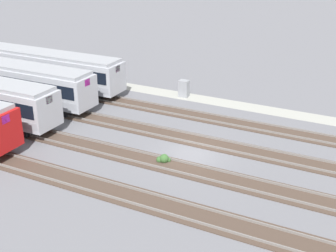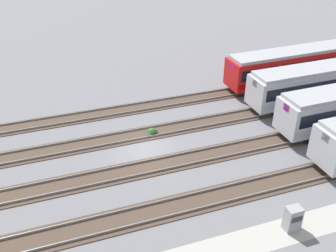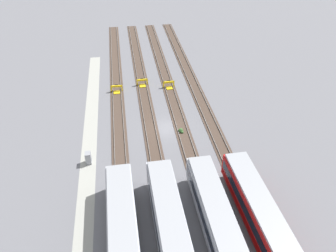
% 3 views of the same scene
% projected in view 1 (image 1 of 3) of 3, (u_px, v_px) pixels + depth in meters
% --- Properties ---
extents(ground_plane, '(400.00, 400.00, 0.00)m').
position_uv_depth(ground_plane, '(192.00, 154.00, 32.98)').
color(ground_plane, slate).
extents(service_walkway, '(54.00, 2.00, 0.01)m').
position_uv_depth(service_walkway, '(243.00, 106.00, 41.91)').
color(service_walkway, '#9E9E93').
rests_on(service_walkway, ground).
extents(rail_track_nearest, '(90.00, 2.23, 0.21)m').
position_uv_depth(rail_track_nearest, '(226.00, 121.00, 38.55)').
color(rail_track_nearest, '#47382D').
rests_on(rail_track_nearest, ground).
extents(rail_track_near_inner, '(90.00, 2.24, 0.21)m').
position_uv_depth(rail_track_near_inner, '(204.00, 142.00, 34.83)').
color(rail_track_near_inner, '#47382D').
rests_on(rail_track_near_inner, ground).
extents(rail_track_middle, '(90.00, 2.24, 0.21)m').
position_uv_depth(rail_track_middle, '(177.00, 167.00, 31.10)').
color(rail_track_middle, '#47382D').
rests_on(rail_track_middle, ground).
extents(rail_track_far_inner, '(90.00, 2.23, 0.21)m').
position_uv_depth(rail_track_far_inner, '(143.00, 200.00, 27.38)').
color(rail_track_far_inner, '#47382D').
rests_on(rail_track_far_inner, ground).
extents(subway_car_front_row_left_inner, '(18.04, 3.11, 3.70)m').
position_uv_depth(subway_car_front_row_left_inner, '(41.00, 67.00, 46.08)').
color(subway_car_front_row_left_inner, '#ADAFB7').
rests_on(subway_car_front_row_left_inner, ground).
extents(subway_car_front_row_centre, '(18.04, 3.09, 3.70)m').
position_uv_depth(subway_car_front_row_centre, '(7.00, 80.00, 42.38)').
color(subway_car_front_row_centre, '#ADAFB7').
rests_on(subway_car_front_row_centre, ground).
extents(electrical_cabinet, '(0.90, 0.73, 1.60)m').
position_uv_depth(electrical_cabinet, '(184.00, 88.00, 43.96)').
color(electrical_cabinet, gray).
rests_on(electrical_cabinet, ground).
extents(weed_clump, '(0.92, 0.70, 0.64)m').
position_uv_depth(weed_clump, '(164.00, 159.00, 31.77)').
color(weed_clump, '#38602D').
rests_on(weed_clump, ground).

